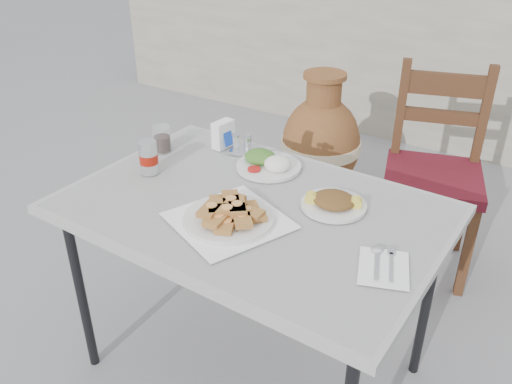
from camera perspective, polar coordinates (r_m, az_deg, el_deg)
The scene contains 13 objects.
ground at distance 2.37m, azimuth 2.47°, elevation -16.94°, with size 80.00×80.00×0.00m, color slate.
cafe_table at distance 1.87m, azimuth -0.41°, elevation -2.73°, with size 1.30×0.90×0.78m.
pide_plate at distance 1.74m, azimuth -2.89°, elevation -2.20°, with size 0.44×0.44×0.07m.
salad_rice_plate at distance 2.07m, azimuth 1.28°, elevation 3.13°, with size 0.25×0.25×0.06m.
salad_chopped_plate at distance 1.84m, azimuth 8.19°, elevation -1.04°, with size 0.22×0.22×0.05m.
soda_can at distance 2.06m, azimuth -11.24°, elevation 3.61°, with size 0.07×0.07×0.13m.
cola_glass at distance 2.24m, azimuth -9.84°, elevation 5.40°, with size 0.07×0.07×0.10m.
napkin_holder at distance 2.24m, azimuth -3.48°, elevation 6.08°, with size 0.07×0.10×0.11m.
condiment_caddy at distance 2.20m, azimuth -1.25°, elevation 4.84°, with size 0.13×0.12×0.08m.
cutlery_napkin at distance 1.60m, azimuth 13.22°, elevation -7.41°, with size 0.19×0.22×0.01m.
chair at distance 2.75m, azimuth 18.19°, elevation 2.16°, with size 0.56×0.56×1.01m.
terracotta_urn at distance 3.23m, azimuth 6.81°, elevation 4.88°, with size 0.47×0.47×0.82m.
back_wall at distance 4.16m, azimuth 20.53°, elevation 12.15°, with size 6.00×0.25×1.20m, color #A99F8D.
Camera 1 is at (0.78, -1.43, 1.72)m, focal length 38.00 mm.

